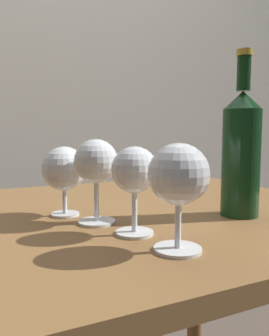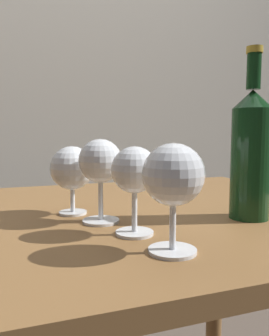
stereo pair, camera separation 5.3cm
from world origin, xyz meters
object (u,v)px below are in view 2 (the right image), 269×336
(wine_glass_white, at_px, (69,169))
(wine_glass_rose, at_px, (134,173))
(wine_glass_amber, at_px, (100,163))
(wine_glass_empty, at_px, (173,178))
(wine_bottle, at_px, (251,152))

(wine_glass_white, bearing_deg, wine_glass_rose, -66.19)
(wine_glass_rose, xyz_separation_m, wine_glass_amber, (-0.03, 0.09, 0.01))
(wine_glass_empty, relative_size, wine_glass_amber, 0.99)
(wine_bottle, bearing_deg, wine_glass_rose, -174.17)
(wine_glass_rose, xyz_separation_m, wine_glass_white, (-0.08, 0.17, -0.01))
(wine_glass_amber, xyz_separation_m, wine_glass_white, (-0.04, 0.08, -0.02))
(wine_glass_rose, height_order, wine_glass_amber, wine_glass_amber)
(wine_glass_amber, relative_size, wine_bottle, 0.48)
(wine_glass_rose, height_order, wine_bottle, wine_bottle)
(wine_glass_amber, xyz_separation_m, wine_bottle, (0.28, -0.07, 0.02))
(wine_glass_amber, distance_m, wine_bottle, 0.28)
(wine_glass_rose, distance_m, wine_glass_white, 0.19)
(wine_glass_empty, bearing_deg, wine_glass_rose, 103.00)
(wine_glass_rose, height_order, wine_glass_white, wine_glass_rose)
(wine_glass_empty, distance_m, wine_glass_amber, 0.19)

